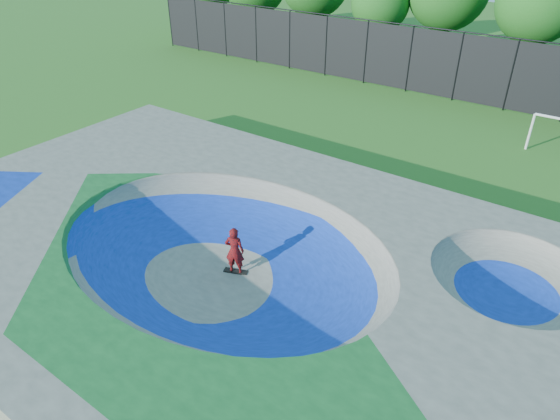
# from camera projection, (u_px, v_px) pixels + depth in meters

# --- Properties ---
(ground) EXTENTS (120.00, 120.00, 0.00)m
(ground) POSITION_uv_depth(u_px,v_px,m) (225.00, 280.00, 15.71)
(ground) COLOR #2C661C
(ground) RESTS_ON ground
(skate_deck) EXTENTS (22.00, 14.00, 1.50)m
(skate_deck) POSITION_uv_depth(u_px,v_px,m) (223.00, 261.00, 15.32)
(skate_deck) COLOR gray
(skate_deck) RESTS_ON ground
(skater) EXTENTS (0.72, 0.61, 1.68)m
(skater) POSITION_uv_depth(u_px,v_px,m) (235.00, 251.00, 15.61)
(skater) COLOR #AF0E0E
(skater) RESTS_ON ground
(skateboard) EXTENTS (0.81, 0.49, 0.05)m
(skateboard) POSITION_uv_depth(u_px,v_px,m) (236.00, 271.00, 16.04)
(skateboard) COLOR black
(skateboard) RESTS_ON ground
(fence) EXTENTS (48.09, 0.09, 4.04)m
(fence) POSITION_uv_depth(u_px,v_px,m) (458.00, 66.00, 29.21)
(fence) COLOR black
(fence) RESTS_ON ground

